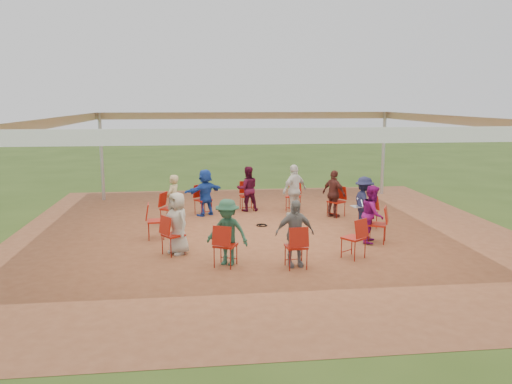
{
  "coord_description": "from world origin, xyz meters",
  "views": [
    {
      "loc": [
        -1.73,
        -12.47,
        3.4
      ],
      "look_at": [
        -0.23,
        0.3,
        1.04
      ],
      "focal_mm": 35.0,
      "sensor_mm": 36.0,
      "label": 1
    }
  ],
  "objects": [
    {
      "name": "chair_5",
      "position": [
        -2.54,
        1.2,
        0.45
      ],
      "size": [
        0.58,
        0.57,
        0.9
      ],
      "primitive_type": null,
      "rotation": [
        0.0,
        0.0,
        -2.01
      ],
      "color": "#9F160A",
      "rests_on": "ground"
    },
    {
      "name": "person_seated_2",
      "position": [
        -0.22,
        2.68,
        0.71
      ],
      "size": [
        0.71,
        0.45,
        1.4
      ],
      "primitive_type": "imported",
      "rotation": [
        0.0,
        0.0,
        -3.06
      ],
      "color": "#420C22",
      "rests_on": "ground"
    },
    {
      "name": "ground",
      "position": [
        0.0,
        0.0,
        0.0
      ],
      "size": [
        80.0,
        80.0,
        0.0
      ],
      "primitive_type": "plane",
      "color": "#314916",
      "rests_on": "ground"
    },
    {
      "name": "laptop",
      "position": [
        2.52,
        0.21,
        0.66
      ],
      "size": [
        0.29,
        0.35,
        0.23
      ],
      "rotation": [
        0.0,
        0.0,
        1.65
      ],
      "color": "#B7B7BC",
      "rests_on": "ground"
    },
    {
      "name": "chair_0",
      "position": [
        2.8,
        0.23,
        0.45
      ],
      "size": [
        0.47,
        0.45,
        0.9
      ],
      "primitive_type": null,
      "rotation": [
        0.0,
        0.0,
        1.65
      ],
      "color": "#9F160A",
      "rests_on": "ground"
    },
    {
      "name": "chair_9",
      "position": [
        0.23,
        -2.8,
        0.45
      ],
      "size": [
        0.45,
        0.47,
        0.9
      ],
      "primitive_type": null,
      "rotation": [
        0.0,
        0.0,
        0.08
      ],
      "color": "#9F160A",
      "rests_on": "ground"
    },
    {
      "name": "chair_8",
      "position": [
        -1.2,
        -2.54,
        0.45
      ],
      "size": [
        0.57,
        0.58,
        0.9
      ],
      "primitive_type": null,
      "rotation": [
        0.0,
        0.0,
        -0.44
      ],
      "color": "#9F160A",
      "rests_on": "ground"
    },
    {
      "name": "chair_11",
      "position": [
        2.54,
        -1.2,
        0.45
      ],
      "size": [
        0.58,
        0.57,
        0.9
      ],
      "primitive_type": null,
      "rotation": [
        0.0,
        0.0,
        1.13
      ],
      "color": "#9F160A",
      "rests_on": "ground"
    },
    {
      "name": "person_seated_6",
      "position": [
        -1.15,
        -2.43,
        0.71
      ],
      "size": [
        1.01,
        0.79,
        1.4
      ],
      "primitive_type": "imported",
      "rotation": [
        0.0,
        0.0,
        -0.44
      ],
      "color": "#25523B",
      "rests_on": "ground"
    },
    {
      "name": "chair_2",
      "position": [
        1.2,
        2.54,
        0.45
      ],
      "size": [
        0.57,
        0.58,
        0.9
      ],
      "primitive_type": null,
      "rotation": [
        0.0,
        0.0,
        2.7
      ],
      "color": "#9F160A",
      "rests_on": "ground"
    },
    {
      "name": "person_seated_0",
      "position": [
        2.68,
        0.22,
        0.71
      ],
      "size": [
        0.52,
        0.94,
        1.4
      ],
      "primitive_type": "imported",
      "rotation": [
        0.0,
        0.0,
        1.65
      ],
      "color": "#191C3C",
      "rests_on": "ground"
    },
    {
      "name": "standing_person",
      "position": [
        1.1,
        1.84,
        0.78
      ],
      "size": [
        1.01,
        0.89,
        1.54
      ],
      "primitive_type": "imported",
      "rotation": [
        0.0,
        0.0,
        3.73
      ],
      "color": "silver",
      "rests_on": "ground"
    },
    {
      "name": "tent",
      "position": [
        0.0,
        0.0,
        2.37
      ],
      "size": [
        10.33,
        10.33,
        3.0
      ],
      "color": "#B2B2B7",
      "rests_on": "ground"
    },
    {
      "name": "person_seated_7",
      "position": [
        0.22,
        -2.68,
        0.71
      ],
      "size": [
        0.85,
        0.48,
        1.4
      ],
      "primitive_type": "imported",
      "rotation": [
        0.0,
        0.0,
        0.08
      ],
      "color": "slate",
      "rests_on": "ground"
    },
    {
      "name": "person_seated_8",
      "position": [
        2.43,
        -1.15,
        0.71
      ],
      "size": [
        0.64,
        0.78,
        1.4
      ],
      "primitive_type": "imported",
      "rotation": [
        0.0,
        0.0,
        1.13
      ],
      "color": "#7B0E67",
      "rests_on": "ground"
    },
    {
      "name": "person_seated_3",
      "position": [
        -1.53,
        2.21,
        0.71
      ],
      "size": [
        1.34,
        1.14,
        1.4
      ],
      "primitive_type": "imported",
      "rotation": [
        0.0,
        0.0,
        -2.54
      ],
      "color": "#1B40A5",
      "rests_on": "ground"
    },
    {
      "name": "chair_10",
      "position": [
        1.6,
        -2.31,
        0.45
      ],
      "size": [
        0.6,
        0.6,
        0.9
      ],
      "primitive_type": null,
      "rotation": [
        0.0,
        0.0,
        0.61
      ],
      "color": "#9F160A",
      "rests_on": "ground"
    },
    {
      "name": "chair_4",
      "position": [
        -1.6,
        2.31,
        0.45
      ],
      "size": [
        0.6,
        0.6,
        0.9
      ],
      "primitive_type": null,
      "rotation": [
        0.0,
        0.0,
        -2.54
      ],
      "color": "#9F160A",
      "rests_on": "ground"
    },
    {
      "name": "chair_3",
      "position": [
        -0.23,
        2.8,
        0.45
      ],
      "size": [
        0.45,
        0.47,
        0.9
      ],
      "primitive_type": null,
      "rotation": [
        0.0,
        0.0,
        -3.06
      ],
      "color": "#9F160A",
      "rests_on": "ground"
    },
    {
      "name": "chair_6",
      "position": [
        -2.8,
        -0.23,
        0.45
      ],
      "size": [
        0.47,
        0.45,
        0.9
      ],
      "primitive_type": null,
      "rotation": [
        0.0,
        0.0,
        -1.49
      ],
      "color": "#9F160A",
      "rests_on": "ground"
    },
    {
      "name": "chair_7",
      "position": [
        -2.31,
        -1.6,
        0.45
      ],
      "size": [
        0.6,
        0.6,
        0.9
      ],
      "primitive_type": null,
      "rotation": [
        0.0,
        0.0,
        -0.97
      ],
      "color": "#9F160A",
      "rests_on": "ground"
    },
    {
      "name": "person_seated_5",
      "position": [
        -2.21,
        -1.53,
        0.71
      ],
      "size": [
        0.7,
        0.78,
        1.4
      ],
      "primitive_type": "imported",
      "rotation": [
        0.0,
        0.0,
        -0.97
      ],
      "color": "#AEA99A",
      "rests_on": "ground"
    },
    {
      "name": "person_seated_1",
      "position": [
        2.21,
        1.53,
        0.71
      ],
      "size": [
        0.81,
        0.91,
        1.4
      ],
      "primitive_type": "imported",
      "rotation": [
        0.0,
        0.0,
        2.18
      ],
      "color": "#50241F",
      "rests_on": "ground"
    },
    {
      "name": "dirt_patch",
      "position": [
        0.0,
        0.0,
        0.01
      ],
      "size": [
        13.0,
        13.0,
        0.0
      ],
      "primitive_type": "plane",
      "color": "brown",
      "rests_on": "ground"
    },
    {
      "name": "cable_coil",
      "position": [
        -0.01,
        0.74,
        0.02
      ],
      "size": [
        0.38,
        0.38,
        0.03
      ],
      "rotation": [
        0.0,
        0.0,
        -0.35
      ],
      "color": "black",
      "rests_on": "ground"
    },
    {
      "name": "person_seated_4",
      "position": [
        -2.43,
        1.15,
        0.71
      ],
      "size": [
        0.52,
        0.6,
        1.4
      ],
      "primitive_type": "imported",
      "rotation": [
        0.0,
        0.0,
        -2.01
      ],
      "color": "tan",
      "rests_on": "ground"
    },
    {
      "name": "chair_1",
      "position": [
        2.31,
        1.6,
        0.45
      ],
      "size": [
        0.6,
        0.6,
        0.9
      ],
      "primitive_type": null,
      "rotation": [
        0.0,
        0.0,
        2.18
      ],
      "color": "#9F160A",
      "rests_on": "ground"
    }
  ]
}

